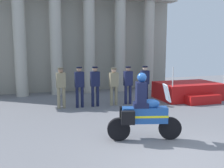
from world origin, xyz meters
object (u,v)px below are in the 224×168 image
Objects in this scene: reviewing_stand at (188,91)px; officer_in_row_5 at (145,81)px; officer_in_row_0 at (61,85)px; officer_in_row_1 at (79,84)px; officer_in_row_4 at (128,82)px; officer_in_row_2 at (95,83)px; motorcycle_with_rider at (142,112)px; officer_in_row_3 at (114,83)px.

officer_in_row_5 is (-2.45, -0.10, 0.62)m from reviewing_stand.
officer_in_row_0 is 0.77m from officer_in_row_1.
officer_in_row_4 is (-3.29, -0.13, 0.62)m from reviewing_stand.
officer_in_row_5 is at bearing 177.23° from officer_in_row_0.
officer_in_row_2 reaches higher than officer_in_row_5.
motorcycle_with_rider is at bearing 62.23° from officer_in_row_5.
officer_in_row_4 is at bearing 88.39° from motorcycle_with_rider.
officer_in_row_4 and officer_in_row_5 have the same top height.
officer_in_row_1 is 1.53m from officer_in_row_3.
motorcycle_with_rider reaches higher than officer_in_row_3.
officer_in_row_0 is 3.83m from officer_in_row_5.
reviewing_stand is 1.75× the size of officer_in_row_5.
officer_in_row_1 reaches higher than reviewing_stand.
reviewing_stand is 2.53m from officer_in_row_5.
officer_in_row_4 is at bearing 178.25° from officer_in_row_1.
officer_in_row_1 is at bearing -1.26° from officer_in_row_5.
officer_in_row_1 reaches higher than officer_in_row_0.
officer_in_row_2 is at bearing -0.87° from officer_in_row_5.
officer_in_row_4 is at bearing -177.75° from reviewing_stand.
officer_in_row_0 is 0.98× the size of officer_in_row_1.
officer_in_row_1 is at bearing -1.75° from officer_in_row_4.
officer_in_row_5 is 0.84× the size of motorcycle_with_rider.
motorcycle_with_rider is (1.71, -4.45, -0.23)m from officer_in_row_0.
officer_in_row_3 is at bearing -177.41° from reviewing_stand.
officer_in_row_3 is (2.30, -0.14, -0.03)m from officer_in_row_0.
reviewing_stand is 1.79× the size of officer_in_row_3.
officer_in_row_2 is 0.85m from officer_in_row_3.
reviewing_stand is 1.71× the size of officer_in_row_2.
reviewing_stand reaches higher than officer_in_row_3.
motorcycle_with_rider is at bearing 80.31° from officer_in_row_3.
reviewing_stand is 1.46× the size of motorcycle_with_rider.
motorcycle_with_rider is (-1.29, -4.36, -0.22)m from officer_in_row_4.
officer_in_row_5 is at bearing -179.96° from officer_in_row_4.
officer_in_row_4 is 1.00× the size of officer_in_row_5.
officer_in_row_0 reaches higher than officer_in_row_4.
officer_in_row_5 is 4.88m from motorcycle_with_rider.
officer_in_row_4 is 0.84× the size of motorcycle_with_rider.
officer_in_row_5 is at bearing -177.65° from reviewing_stand.
officer_in_row_1 is at bearing -3.59° from officer_in_row_3.
officer_in_row_3 is 0.70m from officer_in_row_4.
reviewing_stand and officer_in_row_4 have the same top height.
officer_in_row_2 is (1.45, -0.10, 0.01)m from officer_in_row_0.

